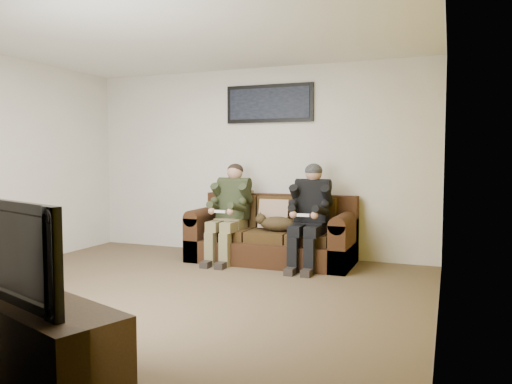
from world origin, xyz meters
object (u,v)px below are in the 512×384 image
at_px(sofa, 273,236).
at_px(cat, 276,223).
at_px(television, 32,250).
at_px(framed_poster, 269,104).
at_px(person_left, 230,207).
at_px(tv_stand, 35,337).
at_px(person_right, 310,210).

relative_size(sofa, cat, 3.20).
bearing_deg(cat, television, -95.87).
distance_m(sofa, framed_poster, 1.83).
relative_size(person_left, tv_stand, 0.86).
height_order(sofa, tv_stand, sofa).
xyz_separation_m(sofa, television, (-0.27, -3.78, 0.46)).
distance_m(framed_poster, television, 4.37).
bearing_deg(television, sofa, 105.64).
distance_m(sofa, television, 3.81).
xyz_separation_m(person_left, cat, (0.64, 0.01, -0.19)).
bearing_deg(person_left, cat, 0.81).
distance_m(person_left, cat, 0.67).
distance_m(person_left, person_right, 1.08).
xyz_separation_m(tv_stand, television, (0.00, 0.00, 0.55)).
bearing_deg(tv_stand, sofa, 105.64).
bearing_deg(framed_poster, television, -90.97).
distance_m(person_right, cat, 0.48).
bearing_deg(person_right, sofa, 162.05).
relative_size(person_left, framed_poster, 1.02).
relative_size(person_left, cat, 1.94).
height_order(cat, television, television).
distance_m(sofa, cat, 0.28).
bearing_deg(person_right, television, -102.72).
bearing_deg(television, tv_stand, 0.00).
distance_m(framed_poster, tv_stand, 4.57).
bearing_deg(television, person_left, 114.05).
bearing_deg(television, person_right, 97.02).
distance_m(cat, tv_stand, 3.64).
xyz_separation_m(person_right, cat, (-0.44, 0.01, -0.20)).
bearing_deg(person_left, person_right, 0.02).
distance_m(person_left, framed_poster, 1.54).
xyz_separation_m(person_right, tv_stand, (-0.81, -3.60, -0.48)).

